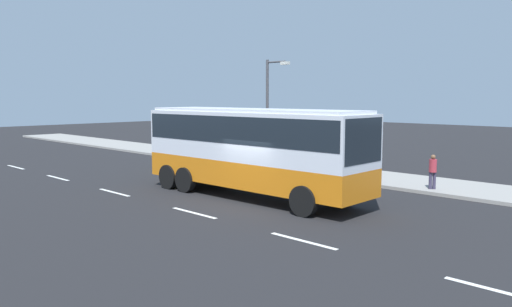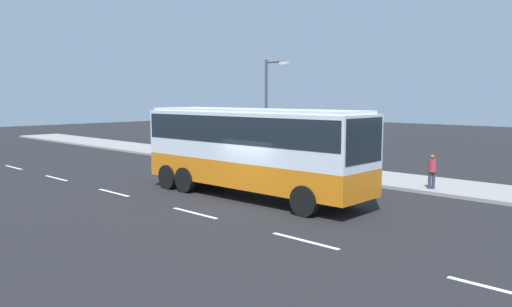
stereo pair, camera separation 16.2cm
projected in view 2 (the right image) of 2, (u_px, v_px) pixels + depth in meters
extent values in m
plane|color=black|center=(256.00, 203.00, 19.51)|extent=(120.00, 120.00, 0.00)
cube|color=gray|center=(368.00, 177.00, 25.46)|extent=(80.00, 4.00, 0.15)
cube|color=white|center=(14.00, 167.00, 29.39)|extent=(2.40, 0.16, 0.01)
cube|color=white|center=(56.00, 178.00, 25.51)|extent=(2.40, 0.16, 0.01)
cube|color=white|center=(114.00, 193.00, 21.65)|extent=(2.40, 0.16, 0.01)
cube|color=white|center=(195.00, 213.00, 17.86)|extent=(2.40, 0.16, 0.01)
cube|color=white|center=(305.00, 241.00, 14.42)|extent=(2.40, 0.16, 0.01)
cube|color=white|center=(503.00, 291.00, 10.70)|extent=(2.40, 0.16, 0.01)
cube|color=orange|center=(252.00, 172.00, 20.59)|extent=(10.55, 2.71, 1.05)
cube|color=silver|center=(252.00, 136.00, 20.42)|extent=(10.55, 2.71, 1.95)
cube|color=black|center=(252.00, 129.00, 20.39)|extent=(10.34, 2.74, 1.07)
cube|color=black|center=(363.00, 141.00, 16.89)|extent=(0.16, 2.34, 1.56)
cube|color=silver|center=(252.00, 110.00, 20.30)|extent=(10.13, 2.55, 0.12)
cylinder|color=black|center=(343.00, 191.00, 19.07)|extent=(1.10, 0.32, 1.10)
cylinder|color=black|center=(304.00, 201.00, 17.29)|extent=(1.10, 0.32, 1.10)
cylinder|color=black|center=(226.00, 174.00, 23.47)|extent=(1.10, 0.32, 1.10)
cylinder|color=black|center=(185.00, 180.00, 21.69)|extent=(1.10, 0.32, 1.10)
cylinder|color=black|center=(209.00, 171.00, 24.28)|extent=(1.10, 0.32, 1.10)
cylinder|color=black|center=(168.00, 177.00, 22.50)|extent=(1.10, 0.32, 1.10)
cube|color=gold|center=(196.00, 159.00, 28.30)|extent=(4.13, 2.11, 0.57)
cube|color=#1E2833|center=(194.00, 150.00, 28.37)|extent=(2.32, 1.83, 0.50)
cylinder|color=black|center=(224.00, 165.00, 28.14)|extent=(0.65, 0.24, 0.64)
cylinder|color=black|center=(202.00, 168.00, 26.81)|extent=(0.65, 0.24, 0.64)
cylinder|color=black|center=(192.00, 161.00, 29.87)|extent=(0.65, 0.24, 0.64)
cylinder|color=black|center=(169.00, 164.00, 28.53)|extent=(0.65, 0.24, 0.64)
cylinder|color=#38334C|center=(433.00, 180.00, 21.71)|extent=(0.14, 0.14, 0.75)
cylinder|color=#38334C|center=(430.00, 180.00, 21.73)|extent=(0.14, 0.14, 0.75)
cylinder|color=#B2333F|center=(432.00, 165.00, 21.64)|extent=(0.32, 0.32, 0.56)
sphere|color=brown|center=(433.00, 157.00, 21.60)|extent=(0.20, 0.20, 0.20)
cylinder|color=#47474C|center=(266.00, 114.00, 27.93)|extent=(0.16, 0.16, 6.05)
cylinder|color=#47474C|center=(275.00, 62.00, 27.16)|extent=(1.30, 0.10, 0.10)
cube|color=silver|center=(284.00, 63.00, 26.72)|extent=(0.50, 0.24, 0.16)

